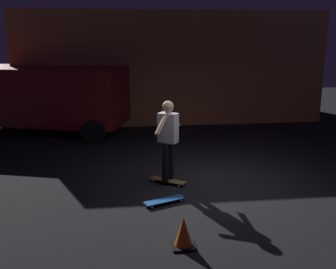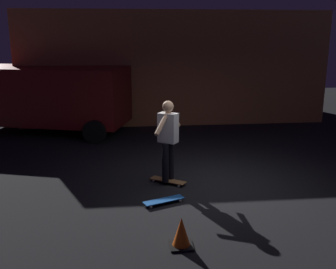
{
  "view_description": "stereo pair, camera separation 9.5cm",
  "coord_description": "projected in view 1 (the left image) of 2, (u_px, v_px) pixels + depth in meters",
  "views": [
    {
      "loc": [
        -1.85,
        -7.45,
        3.06
      ],
      "look_at": [
        -0.94,
        0.34,
        1.05
      ],
      "focal_mm": 42.87,
      "sensor_mm": 36.0,
      "label": 1
    },
    {
      "loc": [
        -1.76,
        -7.46,
        3.06
      ],
      "look_at": [
        -0.94,
        0.34,
        1.05
      ],
      "focal_mm": 42.87,
      "sensor_mm": 36.0,
      "label": 2
    }
  ],
  "objects": [
    {
      "name": "skateboard_ridden",
      "position": [
        168.0,
        181.0,
        8.35
      ],
      "size": [
        0.75,
        0.61,
        0.07
      ],
      "color": "olive",
      "rests_on": "ground_plane"
    },
    {
      "name": "parked_van",
      "position": [
        49.0,
        96.0,
        12.3
      ],
      "size": [
        4.95,
        3.3,
        2.03
      ],
      "color": "maroon",
      "rests_on": "ground_plane"
    },
    {
      "name": "low_building",
      "position": [
        167.0,
        65.0,
        14.93
      ],
      "size": [
        10.29,
        3.96,
        3.76
      ],
      "color": "#C67A47",
      "rests_on": "ground_plane"
    },
    {
      "name": "traffic_cone",
      "position": [
        183.0,
        233.0,
        5.85
      ],
      "size": [
        0.34,
        0.34,
        0.46
      ],
      "color": "black",
      "rests_on": "ground_plane"
    },
    {
      "name": "ground_plane",
      "position": [
        216.0,
        187.0,
        8.14
      ],
      "size": [
        28.0,
        28.0,
        0.0
      ],
      "primitive_type": "plane",
      "color": "black"
    },
    {
      "name": "skateboard_spare",
      "position": [
        164.0,
        201.0,
        7.37
      ],
      "size": [
        0.8,
        0.47,
        0.07
      ],
      "color": "#1959B2",
      "rests_on": "ground_plane"
    },
    {
      "name": "skater",
      "position": [
        168.0,
        135.0,
        8.1
      ],
      "size": [
        0.63,
        0.86,
        1.67
      ],
      "color": "black",
      "rests_on": "skateboard_ridden"
    }
  ]
}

